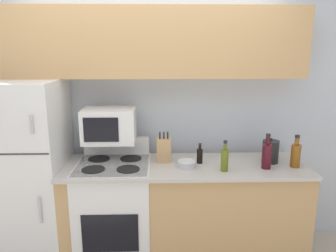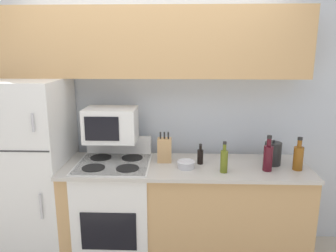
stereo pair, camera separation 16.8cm
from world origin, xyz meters
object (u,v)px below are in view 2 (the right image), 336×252
object	(u,v)px
refrigerator	(34,171)
knife_block	(164,150)
microwave	(111,124)
bottle_wine_red	(268,157)
bottle_olive_oil	(224,160)
bottle_soy_sauce	(200,156)
bowl	(186,164)
bottle_whiskey	(298,157)
stove	(116,210)
kettle	(273,153)

from	to	relation	value
refrigerator	knife_block	xyz separation A→B (m)	(1.18, 0.02, 0.20)
microwave	bottle_wine_red	distance (m)	1.38
bottle_olive_oil	bottle_soy_sauce	distance (m)	0.27
knife_block	bowl	world-z (taller)	knife_block
microwave	bottle_whiskey	distance (m)	1.62
stove	kettle	xyz separation A→B (m)	(1.38, 0.04, 0.54)
knife_block	stove	bearing A→B (deg)	-170.37
stove	bowl	xyz separation A→B (m)	(0.63, -0.08, 0.47)
refrigerator	bottle_whiskey	xyz separation A→B (m)	(2.30, -0.13, 0.20)
kettle	bottle_soy_sauce	bearing A→B (deg)	-179.40
stove	bottle_whiskey	xyz separation A→B (m)	(1.56, -0.08, 0.55)
knife_block	kettle	world-z (taller)	knife_block
microwave	bottle_whiskey	size ratio (longest dim) A/B	1.63
bottle_olive_oil	refrigerator	bearing A→B (deg)	172.76
bottle_olive_oil	kettle	distance (m)	0.49
stove	kettle	distance (m)	1.48
bottle_soy_sauce	kettle	xyz separation A→B (m)	(0.63, 0.01, 0.03)
refrigerator	bottle_olive_oil	world-z (taller)	refrigerator
bottle_soy_sauce	bottle_whiskey	bearing A→B (deg)	-8.15
bottle_whiskey	bottle_olive_oil	bearing A→B (deg)	-172.74
bowl	bottle_wine_red	size ratio (longest dim) A/B	0.52
bottle_olive_oil	bottle_wine_red	bearing A→B (deg)	7.92
refrigerator	knife_block	world-z (taller)	refrigerator
bottle_whiskey	bottle_soy_sauce	xyz separation A→B (m)	(-0.80, 0.11, -0.04)
knife_block	bottle_olive_oil	size ratio (longest dim) A/B	1.06
knife_block	bottle_whiskey	xyz separation A→B (m)	(1.12, -0.16, 0.00)
stove	knife_block	world-z (taller)	knife_block
bottle_whiskey	bottle_wine_red	xyz separation A→B (m)	(-0.26, -0.03, 0.01)
bottle_soy_sauce	bowl	bearing A→B (deg)	-139.17
refrigerator	microwave	bearing A→B (deg)	6.61
refrigerator	kettle	bearing A→B (deg)	-0.35
bowl	bottle_olive_oil	distance (m)	0.32
bottle_wine_red	kettle	distance (m)	0.17
stove	bottle_soy_sauce	size ratio (longest dim) A/B	6.05
knife_block	bottle_soy_sauce	bearing A→B (deg)	-8.05
microwave	kettle	size ratio (longest dim) A/B	2.05
knife_block	bowl	xyz separation A→B (m)	(0.19, -0.15, -0.08)
refrigerator	bottle_whiskey	world-z (taller)	refrigerator
microwave	bottle_wine_red	world-z (taller)	microwave
bottle_olive_oil	kettle	bearing A→B (deg)	24.22
kettle	bottle_wine_red	bearing A→B (deg)	-118.40
microwave	refrigerator	bearing A→B (deg)	-173.39
stove	bowl	distance (m)	0.79
bottle_olive_oil	bottle_wine_red	world-z (taller)	bottle_wine_red
kettle	knife_block	bearing A→B (deg)	177.69
stove	bottle_whiskey	world-z (taller)	bottle_whiskey
refrigerator	bottle_olive_oil	xyz separation A→B (m)	(1.68, -0.21, 0.20)
refrigerator	bottle_soy_sauce	bearing A→B (deg)	-0.75
microwave	knife_block	distance (m)	0.53
refrigerator	stove	bearing A→B (deg)	-3.85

